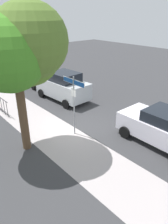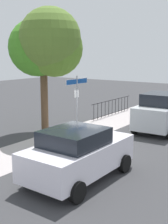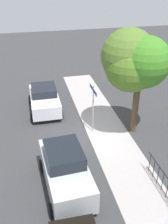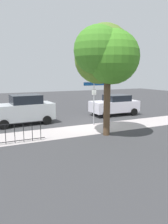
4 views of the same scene
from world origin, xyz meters
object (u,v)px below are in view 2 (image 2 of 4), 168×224
object	(u,v)px
street_sign	(77,95)
car_white	(78,153)
car_silver	(161,112)
shade_tree	(48,44)

from	to	relation	value
street_sign	car_white	bearing A→B (deg)	-142.47
street_sign	car_white	size ratio (longest dim) A/B	0.77
car_white	car_silver	world-z (taller)	car_silver
car_white	car_silver	distance (m)	7.91
street_sign	car_white	xyz separation A→B (m)	(-3.51, -2.69, -1.37)
shade_tree	car_white	bearing A→B (deg)	-129.30
car_white	car_silver	size ratio (longest dim) A/B	0.94
shade_tree	car_white	distance (m)	7.47
street_sign	car_white	world-z (taller)	street_sign
shade_tree	car_silver	size ratio (longest dim) A/B	1.47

